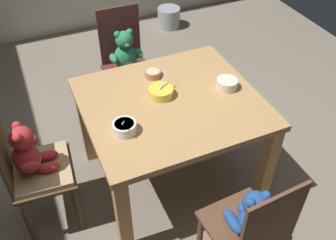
% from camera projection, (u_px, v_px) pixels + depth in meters
% --- Properties ---
extents(ground_plane, '(5.20, 5.20, 0.04)m').
position_uv_depth(ground_plane, '(171.00, 178.00, 2.86)').
color(ground_plane, '#736859').
extents(dining_table, '(1.09, 0.98, 0.72)m').
position_uv_depth(dining_table, '(171.00, 115.00, 2.44)').
color(dining_table, '#AA7F4D').
rests_on(dining_table, ground_plane).
extents(teddy_chair_far_center, '(0.38, 0.41, 0.92)m').
position_uv_depth(teddy_chair_far_center, '(126.00, 59.00, 3.07)').
color(teddy_chair_far_center, '#532928').
rests_on(teddy_chair_far_center, ground_plane).
extents(teddy_chair_near_left, '(0.39, 0.43, 0.93)m').
position_uv_depth(teddy_chair_near_left, '(32.00, 162.00, 2.23)').
color(teddy_chair_near_left, '#4A391F').
rests_on(teddy_chair_near_left, ground_plane).
extents(teddy_chair_near_front, '(0.40, 0.39, 0.90)m').
position_uv_depth(teddy_chair_near_front, '(251.00, 223.00, 1.94)').
color(teddy_chair_near_front, brown).
rests_on(teddy_chair_near_front, ground_plane).
extents(porridge_bowl_cream_near_right, '(0.14, 0.14, 0.06)m').
position_uv_depth(porridge_bowl_cream_near_right, '(227.00, 84.00, 2.44)').
color(porridge_bowl_cream_near_right, beige).
rests_on(porridge_bowl_cream_near_right, dining_table).
extents(porridge_bowl_yellow_center, '(0.16, 0.16, 0.13)m').
position_uv_depth(porridge_bowl_yellow_center, '(161.00, 92.00, 2.38)').
color(porridge_bowl_yellow_center, yellow).
rests_on(porridge_bowl_yellow_center, dining_table).
extents(porridge_bowl_white_near_left, '(0.14, 0.14, 0.13)m').
position_uv_depth(porridge_bowl_white_near_left, '(125.00, 127.00, 2.13)').
color(porridge_bowl_white_near_left, silver).
rests_on(porridge_bowl_white_near_left, dining_table).
extents(porridge_bowl_terracotta_far_center, '(0.11, 0.11, 0.05)m').
position_uv_depth(porridge_bowl_terracotta_far_center, '(153.00, 74.00, 2.54)').
color(porridge_bowl_terracotta_far_center, '#B27452').
rests_on(porridge_bowl_terracotta_far_center, dining_table).
extents(metal_pail, '(0.27, 0.27, 0.23)m').
position_uv_depth(metal_pail, '(169.00, 17.00, 4.52)').
color(metal_pail, '#93969B').
rests_on(metal_pail, ground_plane).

